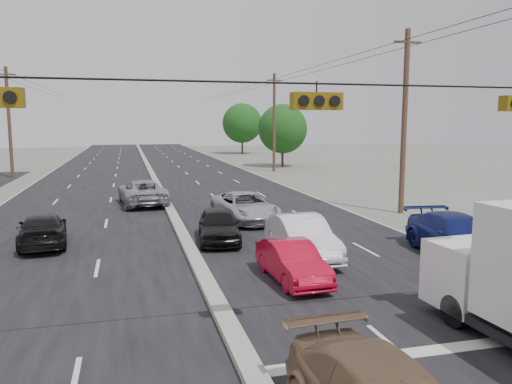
% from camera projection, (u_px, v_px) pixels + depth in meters
% --- Properties ---
extents(ground, '(200.00, 200.00, 0.00)m').
position_uv_depth(ground, '(245.00, 363.00, 10.48)').
color(ground, '#606356').
rests_on(ground, ground).
extents(road_surface, '(20.00, 160.00, 0.02)m').
position_uv_depth(road_surface, '(158.00, 187.00, 39.25)').
color(road_surface, black).
rests_on(road_surface, ground).
extents(center_median, '(0.50, 160.00, 0.20)m').
position_uv_depth(center_median, '(158.00, 186.00, 39.24)').
color(center_median, gray).
rests_on(center_median, ground).
extents(utility_pole_left_c, '(1.60, 0.30, 10.00)m').
position_uv_depth(utility_pole_left_c, '(9.00, 122.00, 45.04)').
color(utility_pole_left_c, '#422D1E').
rests_on(utility_pole_left_c, ground).
extents(utility_pole_right_b, '(1.60, 0.30, 10.00)m').
position_uv_depth(utility_pole_right_b, '(404.00, 121.00, 27.26)').
color(utility_pole_right_b, '#422D1E').
rests_on(utility_pole_right_b, ground).
extents(utility_pole_right_c, '(1.60, 0.30, 10.00)m').
position_uv_depth(utility_pole_right_c, '(274.00, 122.00, 51.24)').
color(utility_pole_right_c, '#422D1E').
rests_on(utility_pole_right_c, ground).
extents(traffic_signals, '(25.00, 0.30, 0.54)m').
position_uv_depth(traffic_signals, '(312.00, 99.00, 10.07)').
color(traffic_signals, black).
rests_on(traffic_signals, ground).
extents(tree_right_mid, '(5.60, 5.60, 7.14)m').
position_uv_depth(tree_right_mid, '(283.00, 129.00, 56.76)').
color(tree_right_mid, '#382619').
rests_on(tree_right_mid, ground).
extents(tree_right_far, '(6.40, 6.40, 8.16)m').
position_uv_depth(tree_right_far, '(242.00, 123.00, 80.89)').
color(tree_right_far, '#382619').
rests_on(tree_right_far, ground).
extents(red_sedan, '(1.49, 3.87, 1.26)m').
position_uv_depth(red_sedan, '(292.00, 262.00, 15.84)').
color(red_sedan, red).
rests_on(red_sedan, ground).
extents(queue_car_a, '(2.15, 4.33, 1.42)m').
position_uv_depth(queue_car_a, '(219.00, 225.00, 21.12)').
color(queue_car_a, black).
rests_on(queue_car_a, ground).
extents(queue_car_b, '(1.75, 4.79, 1.57)m').
position_uv_depth(queue_car_b, '(301.00, 238.00, 18.52)').
color(queue_car_b, white).
rests_on(queue_car_b, ground).
extents(queue_car_c, '(2.99, 5.52, 1.47)m').
position_uv_depth(queue_car_c, '(245.00, 207.00, 25.49)').
color(queue_car_c, '#A9ACB1').
rests_on(queue_car_c, ground).
extents(queue_car_d, '(2.79, 5.62, 1.57)m').
position_uv_depth(queue_car_d, '(457.00, 237.00, 18.63)').
color(queue_car_d, navy).
rests_on(queue_car_d, ground).
extents(oncoming_near, '(2.35, 4.70, 1.31)m').
position_uv_depth(oncoming_near, '(43.00, 230.00, 20.42)').
color(oncoming_near, black).
rests_on(oncoming_near, ground).
extents(oncoming_far, '(3.12, 5.80, 1.55)m').
position_uv_depth(oncoming_far, '(143.00, 192.00, 30.63)').
color(oncoming_far, gray).
rests_on(oncoming_far, ground).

